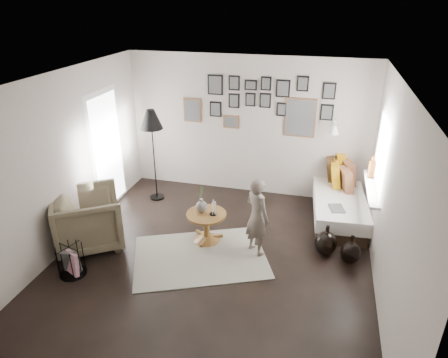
% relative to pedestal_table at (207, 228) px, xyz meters
% --- Properties ---
extents(ground, '(4.80, 4.80, 0.00)m').
position_rel_pedestal_table_xyz_m(ground, '(0.23, -0.49, -0.23)').
color(ground, black).
rests_on(ground, ground).
extents(wall_back, '(4.50, 0.00, 4.50)m').
position_rel_pedestal_table_xyz_m(wall_back, '(0.23, 1.91, 1.07)').
color(wall_back, '#ACA196').
rests_on(wall_back, ground).
extents(wall_front, '(4.50, 0.00, 4.50)m').
position_rel_pedestal_table_xyz_m(wall_front, '(0.23, -2.89, 1.07)').
color(wall_front, '#ACA196').
rests_on(wall_front, ground).
extents(wall_left, '(0.00, 4.80, 4.80)m').
position_rel_pedestal_table_xyz_m(wall_left, '(-2.02, -0.49, 1.07)').
color(wall_left, '#ACA196').
rests_on(wall_left, ground).
extents(wall_right, '(0.00, 4.80, 4.80)m').
position_rel_pedestal_table_xyz_m(wall_right, '(2.48, -0.49, 1.07)').
color(wall_right, '#ACA196').
rests_on(wall_right, ground).
extents(ceiling, '(4.80, 4.80, 0.00)m').
position_rel_pedestal_table_xyz_m(ceiling, '(0.23, -0.49, 2.37)').
color(ceiling, white).
rests_on(ceiling, wall_back).
extents(door_left, '(0.00, 2.14, 2.14)m').
position_rel_pedestal_table_xyz_m(door_left, '(-2.01, 0.71, 0.82)').
color(door_left, white).
rests_on(door_left, wall_left).
extents(window_right, '(0.15, 1.32, 1.30)m').
position_rel_pedestal_table_xyz_m(window_right, '(2.40, 0.85, 0.71)').
color(window_right, white).
rests_on(window_right, wall_right).
extents(gallery_wall, '(2.74, 0.03, 1.08)m').
position_rel_pedestal_table_xyz_m(gallery_wall, '(0.52, 1.89, 1.52)').
color(gallery_wall, brown).
rests_on(gallery_wall, wall_back).
extents(wall_sconce, '(0.18, 0.36, 0.16)m').
position_rel_pedestal_table_xyz_m(wall_sconce, '(1.78, 1.64, 1.24)').
color(wall_sconce, white).
rests_on(wall_sconce, wall_back).
extents(rug, '(2.30, 2.00, 0.01)m').
position_rel_pedestal_table_xyz_m(rug, '(0.03, -0.44, -0.22)').
color(rug, white).
rests_on(rug, ground).
extents(pedestal_table, '(0.62, 0.62, 0.49)m').
position_rel_pedestal_table_xyz_m(pedestal_table, '(0.00, 0.00, 0.00)').
color(pedestal_table, brown).
rests_on(pedestal_table, ground).
extents(vase, '(0.18, 0.18, 0.44)m').
position_rel_pedestal_table_xyz_m(vase, '(-0.08, 0.02, 0.40)').
color(vase, black).
rests_on(vase, pedestal_table).
extents(candles, '(0.11, 0.11, 0.23)m').
position_rel_pedestal_table_xyz_m(candles, '(0.11, 0.00, 0.37)').
color(candles, black).
rests_on(candles, pedestal_table).
extents(daybed, '(0.98, 2.04, 0.96)m').
position_rel_pedestal_table_xyz_m(daybed, '(1.99, 1.39, 0.08)').
color(daybed, black).
rests_on(daybed, ground).
extents(magazine_on_daybed, '(0.28, 0.34, 0.02)m').
position_rel_pedestal_table_xyz_m(magazine_on_daybed, '(1.94, 0.74, 0.22)').
color(magazine_on_daybed, black).
rests_on(magazine_on_daybed, daybed).
extents(armchair, '(1.34, 1.33, 0.89)m').
position_rel_pedestal_table_xyz_m(armchair, '(-1.70, -0.54, 0.22)').
color(armchair, brown).
rests_on(armchair, ground).
extents(armchair_cushion, '(0.56, 0.56, 0.18)m').
position_rel_pedestal_table_xyz_m(armchair_cushion, '(-1.67, -0.49, 0.25)').
color(armchair_cushion, silver).
rests_on(armchair_cushion, armchair).
extents(floor_lamp, '(0.40, 0.40, 1.72)m').
position_rel_pedestal_table_xyz_m(floor_lamp, '(-1.34, 1.15, 1.26)').
color(floor_lamp, black).
rests_on(floor_lamp, ground).
extents(magazine_basket, '(0.44, 0.44, 0.44)m').
position_rel_pedestal_table_xyz_m(magazine_basket, '(-1.56, -1.26, -0.01)').
color(magazine_basket, black).
rests_on(magazine_basket, ground).
extents(demijohn_large, '(0.33, 0.33, 0.49)m').
position_rel_pedestal_table_xyz_m(demijohn_large, '(1.82, 0.09, -0.04)').
color(demijohn_large, black).
rests_on(demijohn_large, ground).
extents(demijohn_small, '(0.29, 0.29, 0.45)m').
position_rel_pedestal_table_xyz_m(demijohn_small, '(2.17, -0.03, -0.06)').
color(demijohn_small, black).
rests_on(demijohn_small, ground).
extents(child, '(0.53, 0.51, 1.22)m').
position_rel_pedestal_table_xyz_m(child, '(0.80, -0.11, 0.39)').
color(child, '#6C6055').
rests_on(child, ground).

